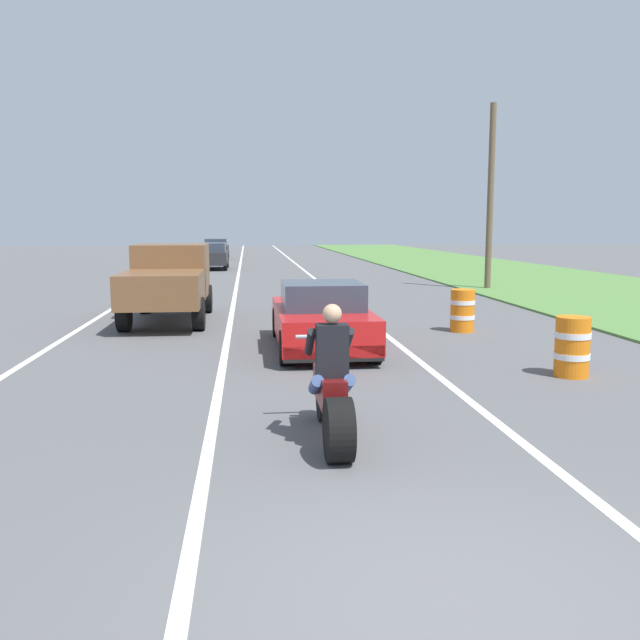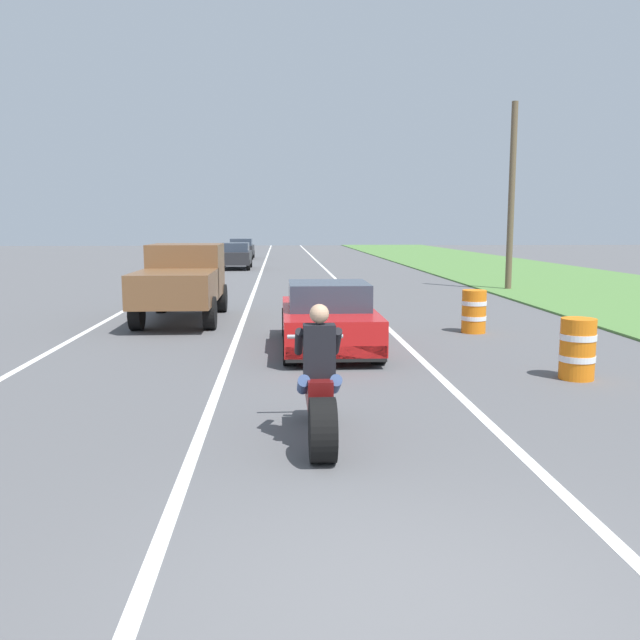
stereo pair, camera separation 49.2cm
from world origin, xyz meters
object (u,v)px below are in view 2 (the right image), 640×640
(pickup_truck_left_lane_brown, at_px, (182,279))
(construction_barrel_nearest, at_px, (578,349))
(motorcycle_with_rider, at_px, (319,393))
(distant_car_far_ahead, at_px, (235,255))
(sports_car_red, at_px, (328,318))
(construction_barrel_mid, at_px, (474,311))
(distant_car_further_ahead, at_px, (242,248))

(pickup_truck_left_lane_brown, distance_m, construction_barrel_nearest, 10.39)
(motorcycle_with_rider, relative_size, pickup_truck_left_lane_brown, 0.46)
(pickup_truck_left_lane_brown, bearing_deg, distant_car_far_ahead, 89.91)
(motorcycle_with_rider, xyz_separation_m, sports_car_red, (0.53, 5.97, 0.04))
(distant_car_far_ahead, bearing_deg, construction_barrel_mid, -73.41)
(pickup_truck_left_lane_brown, bearing_deg, construction_barrel_mid, -19.27)
(construction_barrel_mid, bearing_deg, distant_car_further_ahead, 101.66)
(pickup_truck_left_lane_brown, xyz_separation_m, distant_car_further_ahead, (-0.25, 32.98, -0.33))
(pickup_truck_left_lane_brown, relative_size, construction_barrel_mid, 4.80)
(sports_car_red, bearing_deg, motorcycle_with_rider, -95.08)
(construction_barrel_nearest, distance_m, construction_barrel_mid, 4.84)
(motorcycle_with_rider, bearing_deg, construction_barrel_mid, 62.56)
(construction_barrel_mid, bearing_deg, distant_car_far_ahead, 106.59)
(sports_car_red, height_order, construction_barrel_mid, sports_car_red)
(motorcycle_with_rider, distance_m, construction_barrel_mid, 8.86)
(construction_barrel_nearest, xyz_separation_m, distant_car_far_ahead, (-7.34, 28.44, 0.27))
(sports_car_red, height_order, distant_car_further_ahead, distant_car_further_ahead)
(motorcycle_with_rider, height_order, sports_car_red, motorcycle_with_rider)
(sports_car_red, bearing_deg, distant_car_far_ahead, 97.77)
(distant_car_far_ahead, relative_size, distant_car_further_ahead, 1.00)
(distant_car_further_ahead, bearing_deg, construction_barrel_mid, -78.34)
(distant_car_far_ahead, distance_m, distant_car_further_ahead, 11.85)
(pickup_truck_left_lane_brown, distance_m, construction_barrel_mid, 7.51)
(sports_car_red, distance_m, pickup_truck_left_lane_brown, 5.63)
(construction_barrel_nearest, xyz_separation_m, distant_car_further_ahead, (-7.62, 40.28, 0.27))
(distant_car_far_ahead, bearing_deg, sports_car_red, -82.23)
(pickup_truck_left_lane_brown, bearing_deg, motorcycle_with_rider, -73.89)
(motorcycle_with_rider, relative_size, construction_barrel_mid, 2.21)
(construction_barrel_mid, bearing_deg, pickup_truck_left_lane_brown, 160.73)
(motorcycle_with_rider, height_order, pickup_truck_left_lane_brown, pickup_truck_left_lane_brown)
(motorcycle_with_rider, height_order, distant_car_further_ahead, motorcycle_with_rider)
(sports_car_red, height_order, construction_barrel_nearest, sports_car_red)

